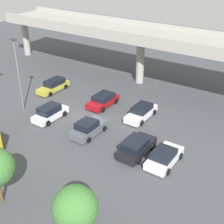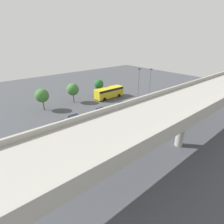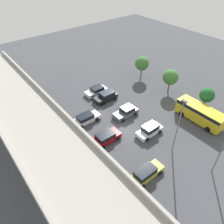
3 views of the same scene
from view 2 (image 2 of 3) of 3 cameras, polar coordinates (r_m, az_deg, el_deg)
The scene contains 15 objects.
ground_plane at distance 34.88m, azimuth 3.44°, elevation -1.99°, with size 99.23×99.23×0.00m, color #424449.
highway_overpass at distance 25.55m, azimuth 22.92°, elevation 2.54°, with size 47.43×7.14×7.89m.
parked_car_0 at distance 38.49m, azimuth 15.73°, elevation 0.85°, with size 1.97×4.84×1.54m.
parked_car_1 at distance 38.34m, azimuth 3.93°, elevation 1.72°, with size 2.02×4.34×1.66m.
parked_car_2 at distance 32.52m, azimuth 7.49°, elevation -2.76°, with size 2.24×4.50×1.45m.
parked_car_3 at distance 35.10m, azimuth -2.92°, elevation -0.46°, with size 2.17×4.36×1.64m.
parked_car_4 at distance 29.21m, azimuth 0.09°, elevation -5.77°, with size 2.04×4.83×1.49m.
parked_car_5 at distance 32.43m, azimuth -11.38°, elevation -2.99°, with size 2.26×4.42×1.61m.
parked_car_6 at distance 31.31m, azimuth -15.72°, elevation -4.69°, with size 2.23×4.39×1.40m.
shuttle_bus at distance 45.95m, azimuth -0.98°, elevation 6.59°, with size 7.93×2.76×2.68m.
lamp_post_near_aisle at distance 45.04m, azimuth 12.26°, elevation 9.63°, with size 0.70×0.35×7.78m.
lamp_post_mid_lot at distance 40.10m, azimuth 8.61°, elevation 8.84°, with size 0.70×0.35×8.61m.
tree_front_left at distance 47.10m, azimuth -4.31°, elevation 8.99°, with size 2.47×2.47×4.46m.
tree_front_centre at distance 43.22m, azimuth -12.68°, elevation 7.19°, with size 2.92×2.92×4.72m.
tree_front_right at distance 40.39m, azimuth -21.88°, elevation 4.99°, with size 2.92×2.92×4.78m.
Camera 2 is at (21.73, 22.77, 15.03)m, focal length 28.00 mm.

